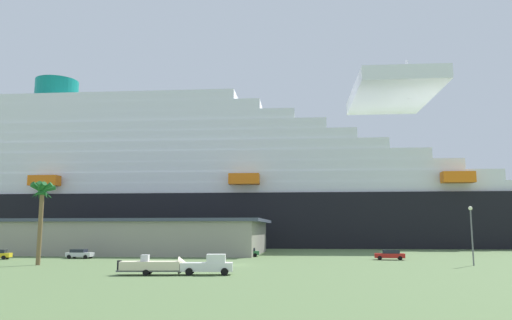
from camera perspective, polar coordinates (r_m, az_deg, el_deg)
ground_plane at (r=99.38m, az=-0.86°, el=-10.89°), size 600.00×600.00×0.00m
cruise_ship at (r=153.34m, az=-11.41°, el=-3.27°), size 279.51×48.27×64.36m
terminal_building at (r=108.35m, az=-16.39°, el=-8.48°), size 66.78×32.72×6.95m
pickup_truck at (r=54.64m, az=-5.45°, el=-12.02°), size 5.72×2.56×2.20m
small_boat_on_trailer at (r=55.30m, az=-11.31°, el=-11.95°), size 8.90×2.55×2.15m
palm_tree at (r=75.63m, az=-23.57°, el=-4.05°), size 3.39×3.54×11.60m
street_lamp at (r=74.38m, az=23.71°, el=-7.10°), size 0.56×0.56×8.07m
parked_car_green_wagon at (r=90.69m, az=-0.96°, el=-10.63°), size 4.29×2.08×1.58m
parked_car_silver_sedan at (r=90.15m, az=-19.77°, el=-10.17°), size 4.57×2.41×1.58m
parked_car_red_hatchback at (r=84.04m, az=15.27°, el=-10.54°), size 5.02×2.66×1.58m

